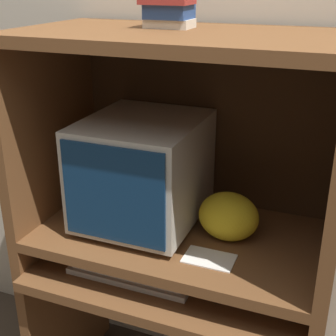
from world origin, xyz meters
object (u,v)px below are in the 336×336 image
at_px(mouse, 214,292).
at_px(keyboard, 131,274).
at_px(snack_bag, 229,216).
at_px(book_stack, 169,12).
at_px(crt_monitor, 143,170).

bearing_deg(mouse, keyboard, -179.19).
xyz_separation_m(snack_bag, book_stack, (-0.23, 0.05, 0.62)).
bearing_deg(snack_bag, book_stack, 166.66).
height_order(crt_monitor, snack_bag, crt_monitor).
relative_size(crt_monitor, snack_bag, 2.24).
distance_m(snack_bag, book_stack, 0.66).
xyz_separation_m(crt_monitor, keyboard, (0.03, -0.17, -0.30)).
height_order(mouse, book_stack, book_stack).
relative_size(mouse, book_stack, 0.46).
height_order(crt_monitor, keyboard, crt_monitor).
height_order(keyboard, mouse, mouse).
height_order(mouse, snack_bag, snack_bag).
xyz_separation_m(crt_monitor, book_stack, (0.08, 0.04, 0.51)).
relative_size(keyboard, book_stack, 2.85).
height_order(keyboard, snack_bag, snack_bag).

